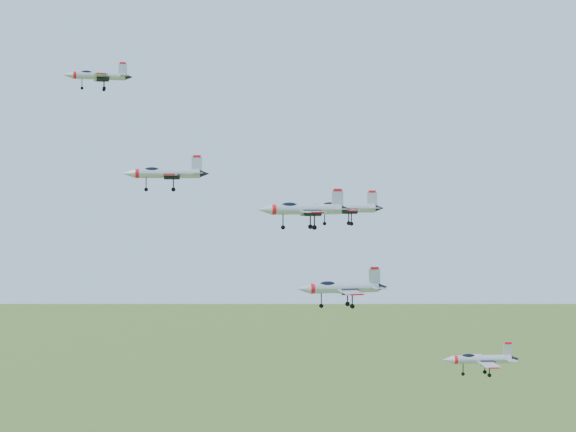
{
  "coord_description": "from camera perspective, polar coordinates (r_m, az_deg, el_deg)",
  "views": [
    {
      "loc": [
        -3.8,
        -115.27,
        137.97
      ],
      "look_at": [
        3.91,
        -1.49,
        134.76
      ],
      "focal_mm": 50.0,
      "sensor_mm": 36.0,
      "label": 1
    }
  ],
  "objects": [
    {
      "name": "jet_right_low",
      "position": [
        107.28,
        3.81,
        -5.11
      ],
      "size": [
        12.69,
        10.59,
        3.39
      ],
      "rotation": [
        0.0,
        0.0,
        0.13
      ],
      "color": "#ADB2BA"
    },
    {
      "name": "jet_left_high",
      "position": [
        110.77,
        -8.74,
        3.02
      ],
      "size": [
        11.87,
        9.83,
        3.17
      ],
      "rotation": [
        0.0,
        0.0,
        0.07
      ],
      "color": "#ADB2BA"
    },
    {
      "name": "jet_left_low",
      "position": [
        125.43,
        3.88,
        0.57
      ],
      "size": [
        12.99,
        10.7,
        3.48
      ],
      "rotation": [
        0.0,
        0.0,
        0.04
      ],
      "color": "#ADB2BA"
    },
    {
      "name": "jet_lead",
      "position": [
        132.87,
        -13.41,
        9.68
      ],
      "size": [
        10.95,
        9.19,
        2.94
      ],
      "rotation": [
        0.0,
        0.0,
        0.19
      ],
      "color": "#ADB2BA"
    },
    {
      "name": "jet_right_high",
      "position": [
        100.73,
        1.11,
        0.49
      ],
      "size": [
        12.19,
        10.17,
        3.26
      ],
      "rotation": [
        0.0,
        0.0,
        0.14
      ],
      "color": "#ADB2BA"
    },
    {
      "name": "jet_trail",
      "position": [
        119.99,
        13.49,
        -9.87
      ],
      "size": [
        11.32,
        9.28,
        3.04
      ],
      "rotation": [
        0.0,
        0.0,
        0.0
      ],
      "color": "#ADB2BA"
    }
  ]
}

